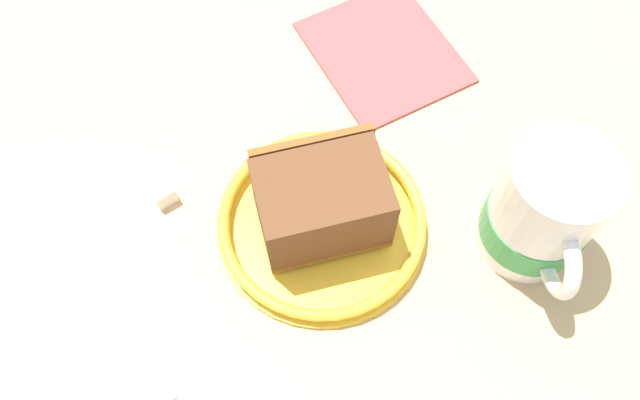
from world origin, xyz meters
TOP-DOWN VIEW (x-y plane):
  - ground_plane at (0.00, 0.00)cm, footprint 113.79×113.79cm
  - small_plate at (-2.45, 3.20)cm, footprint 16.69×16.69cm
  - cake_slice at (-2.28, 3.42)cm, footprint 11.86×11.46cm
  - tea_mug at (6.33, -10.12)cm, footprint 9.19×8.98cm
  - teaspoon at (-19.19, 4.01)cm, footprint 4.71×12.82cm
  - folded_napkin at (14.89, 9.39)cm, footprint 16.37×17.35cm
  - sugar_cube at (-8.21, 14.91)cm, footprint 2.13×2.13cm

SIDE VIEW (x-z plane):
  - ground_plane at x=0.00cm, z-range -2.78..0.00cm
  - folded_napkin at x=14.89cm, z-range 0.00..0.60cm
  - teaspoon at x=-19.19cm, z-range -0.05..0.75cm
  - sugar_cube at x=-8.21cm, z-range 0.00..1.70cm
  - small_plate at x=-2.45cm, z-range -0.01..1.80cm
  - cake_slice at x=-2.28cm, z-range 0.91..7.38cm
  - tea_mug at x=6.33cm, z-range -0.38..10.59cm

